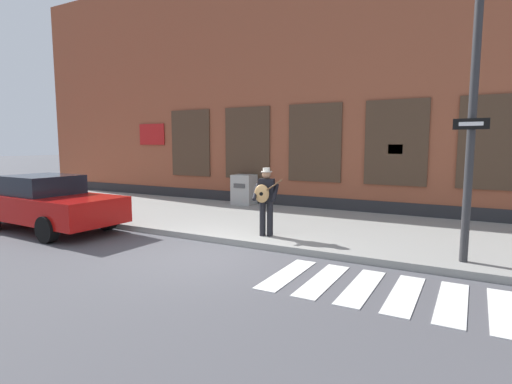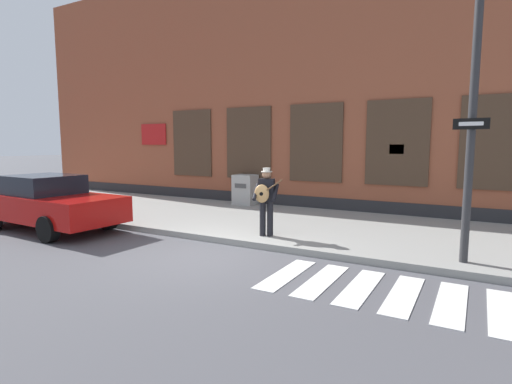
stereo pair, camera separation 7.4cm
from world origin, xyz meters
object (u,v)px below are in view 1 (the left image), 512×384
Objects in this scene: busker at (266,197)px; traffic_light at (469,36)px; utility_box at (244,189)px; red_car at (47,203)px.

busker is 0.29× the size of traffic_light.
busker reaches higher than utility_box.
traffic_light reaches higher than busker.
red_car is at bearing -177.37° from traffic_light.
busker is at bearing -53.68° from utility_box.
busker is at bearing 15.98° from red_car.
utility_box is at bearing 143.12° from traffic_light.
utility_box is at bearing 64.68° from red_car.
utility_box is (-7.34, 5.51, -3.35)m from traffic_light.
traffic_light reaches higher than utility_box.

